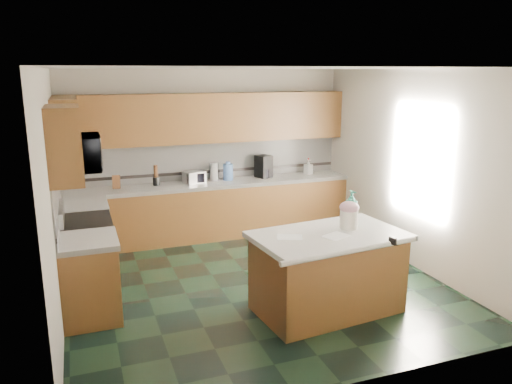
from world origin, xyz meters
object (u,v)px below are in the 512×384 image
island_base (327,275)px  coffee_maker (264,166)px  soap_bottle_island (351,209)px  knife_block (116,182)px  toaster_oven (194,177)px  treat_jar (349,219)px  island_top (329,236)px

island_base → coffee_maker: coffee_maker is taller
soap_bottle_island → knife_block: size_ratio=2.08×
island_base → toaster_oven: size_ratio=4.83×
knife_block → coffee_maker: coffee_maker is taller
treat_jar → knife_block: bearing=149.0°
toaster_oven → coffee_maker: bearing=-18.0°
island_base → knife_block: knife_block is taller
toaster_oven → soap_bottle_island: bearing=-87.4°
island_base → coffee_maker: bearing=76.6°
island_base → coffee_maker: (0.39, 3.06, 0.68)m
island_top → treat_jar: treat_jar is taller
island_top → knife_block: knife_block is taller
island_base → island_top: island_top is taller
island_base → treat_jar: treat_jar is taller
coffee_maker → island_top: bearing=-116.6°
soap_bottle_island → toaster_oven: bearing=108.8°
knife_block → coffee_maker: size_ratio=0.55×
island_base → island_top: (0.00, 0.00, 0.46)m
island_base → soap_bottle_island: soap_bottle_island is taller
island_top → toaster_oven: toaster_oven is taller
island_top → coffee_maker: size_ratio=4.47×
knife_block → toaster_oven: knife_block is taller
treat_jar → toaster_oven: (-1.11, 2.93, -0.01)m
soap_bottle_island → coffee_maker: 2.91m
treat_jar → coffee_maker: bearing=109.0°
island_top → toaster_oven: bearing=98.9°
island_top → treat_jar: size_ratio=7.81×
island_base → treat_jar: size_ratio=7.34×
soap_bottle_island → knife_block: (-2.38, 2.88, -0.11)m
toaster_oven → coffee_maker: size_ratio=0.87×
treat_jar → knife_block: same height
treat_jar → soap_bottle_island: size_ratio=0.50×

